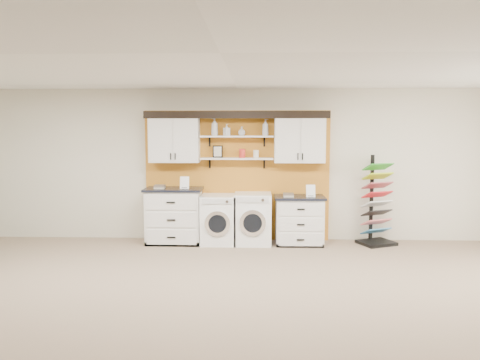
{
  "coord_description": "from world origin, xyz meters",
  "views": [
    {
      "loc": [
        0.36,
        -4.66,
        2.06
      ],
      "look_at": [
        0.11,
        2.3,
        1.3
      ],
      "focal_mm": 35.0,
      "sensor_mm": 36.0,
      "label": 1
    }
  ],
  "objects_px": {
    "base_cabinet_left": "(174,216)",
    "dryer": "(253,219)",
    "base_cabinet_right": "(299,220)",
    "washer": "(219,219)",
    "sample_rack": "(376,216)"
  },
  "relations": [
    {
      "from": "base_cabinet_right",
      "to": "dryer",
      "type": "height_order",
      "value": "dryer"
    },
    {
      "from": "base_cabinet_left",
      "to": "washer",
      "type": "distance_m",
      "value": 0.82
    },
    {
      "from": "sample_rack",
      "to": "base_cabinet_right",
      "type": "bearing_deg",
      "value": 157.82
    },
    {
      "from": "washer",
      "to": "dryer",
      "type": "distance_m",
      "value": 0.61
    },
    {
      "from": "base_cabinet_left",
      "to": "base_cabinet_right",
      "type": "height_order",
      "value": "base_cabinet_left"
    },
    {
      "from": "base_cabinet_left",
      "to": "base_cabinet_right",
      "type": "bearing_deg",
      "value": 0.0
    },
    {
      "from": "sample_rack",
      "to": "base_cabinet_left",
      "type": "bearing_deg",
      "value": 156.99
    },
    {
      "from": "dryer",
      "to": "washer",
      "type": "bearing_deg",
      "value": 180.0
    },
    {
      "from": "base_cabinet_left",
      "to": "dryer",
      "type": "xyz_separation_m",
      "value": [
        1.43,
        -0.0,
        -0.04
      ]
    },
    {
      "from": "dryer",
      "to": "sample_rack",
      "type": "distance_m",
      "value": 2.21
    },
    {
      "from": "base_cabinet_left",
      "to": "base_cabinet_right",
      "type": "xyz_separation_m",
      "value": [
        2.26,
        0.0,
        -0.07
      ]
    },
    {
      "from": "base_cabinet_left",
      "to": "dryer",
      "type": "bearing_deg",
      "value": -0.13
    },
    {
      "from": "base_cabinet_right",
      "to": "sample_rack",
      "type": "height_order",
      "value": "sample_rack"
    },
    {
      "from": "base_cabinet_left",
      "to": "sample_rack",
      "type": "relative_size",
      "value": 0.64
    },
    {
      "from": "base_cabinet_right",
      "to": "washer",
      "type": "height_order",
      "value": "washer"
    }
  ]
}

